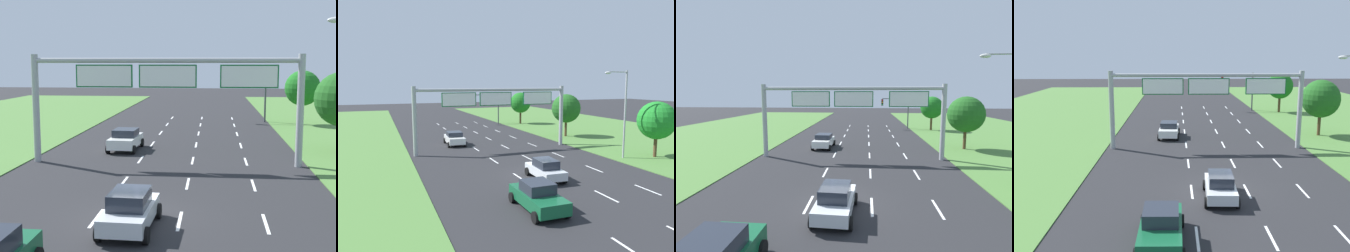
% 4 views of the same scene
% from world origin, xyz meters
% --- Properties ---
extents(ground_plane, '(200.00, 200.00, 0.00)m').
position_xyz_m(ground_plane, '(0.00, 0.00, 0.00)').
color(ground_plane, '#262628').
extents(lane_dashes_inner_left, '(0.14, 56.40, 0.01)m').
position_xyz_m(lane_dashes_inner_left, '(-1.75, 9.00, 0.00)').
color(lane_dashes_inner_left, white).
rests_on(lane_dashes_inner_left, ground_plane).
extents(lane_dashes_inner_right, '(0.14, 56.40, 0.01)m').
position_xyz_m(lane_dashes_inner_right, '(1.75, 9.00, 0.00)').
color(lane_dashes_inner_right, white).
rests_on(lane_dashes_inner_right, ground_plane).
extents(lane_dashes_slip, '(0.14, 56.40, 0.01)m').
position_xyz_m(lane_dashes_slip, '(5.25, 9.00, 0.00)').
color(lane_dashes_slip, white).
rests_on(lane_dashes_slip, ground_plane).
extents(car_near_red, '(2.12, 3.99, 1.57)m').
position_xyz_m(car_near_red, '(-0.10, -1.15, 0.79)').
color(car_near_red, silver).
rests_on(car_near_red, ground_plane).
extents(car_lead_silver, '(2.19, 4.37, 1.66)m').
position_xyz_m(car_lead_silver, '(-3.43, -6.38, 0.81)').
color(car_lead_silver, '#145633').
rests_on(car_lead_silver, ground_plane).
extents(car_mid_lane, '(2.26, 4.25, 1.57)m').
position_xyz_m(car_mid_lane, '(-3.40, 15.35, 0.80)').
color(car_mid_lane, white).
rests_on(car_mid_lane, ground_plane).
extents(sign_gantry, '(17.24, 0.44, 7.00)m').
position_xyz_m(sign_gantry, '(0.16, 10.76, 4.99)').
color(sign_gantry, '#9EA0A5').
rests_on(sign_gantry, ground_plane).
extents(traffic_light_mast, '(4.76, 0.49, 5.60)m').
position_xyz_m(traffic_light_mast, '(6.72, 32.86, 3.87)').
color(traffic_light_mast, '#47494F').
rests_on(traffic_light_mast, ground_plane).
extents(roadside_tree_mid, '(3.90, 3.90, 5.83)m').
position_xyz_m(roadside_tree_mid, '(12.19, 15.71, 3.87)').
color(roadside_tree_mid, '#513823').
rests_on(roadside_tree_mid, ground_plane).
extents(roadside_tree_far, '(3.66, 3.66, 5.66)m').
position_xyz_m(roadside_tree_far, '(12.24, 31.04, 3.82)').
color(roadside_tree_far, '#513823').
rests_on(roadside_tree_far, ground_plane).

